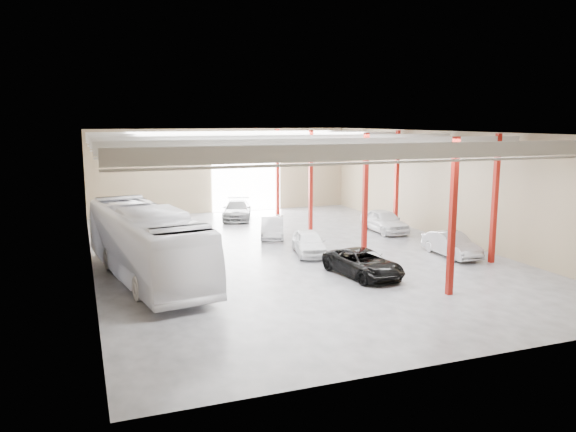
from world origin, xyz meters
TOP-DOWN VIEW (x-y plane):
  - depot_shell at (0.13, 0.48)m, footprint 22.12×32.12m
  - coach_bus at (-8.50, -2.51)m, footprint 4.99×13.10m
  - black_sedan at (1.62, -6.00)m, footprint 2.88×5.04m
  - car_row_a at (0.87, -0.80)m, footprint 2.47×4.36m
  - car_row_b at (0.40, 4.40)m, footprint 2.73×4.40m
  - car_row_c at (0.08, 12.00)m, footprint 3.59×5.49m
  - car_right_near at (8.30, -4.06)m, footprint 1.62×4.22m
  - car_right_far at (8.30, 3.47)m, footprint 1.95×4.63m

SIDE VIEW (x-z plane):
  - black_sedan at x=1.62m, z-range 0.00..1.32m
  - car_row_b at x=0.40m, z-range 0.00..1.37m
  - car_right_near at x=8.30m, z-range 0.00..1.37m
  - car_row_a at x=0.87m, z-range 0.00..1.40m
  - car_row_c at x=0.08m, z-range 0.00..1.48m
  - car_right_far at x=8.30m, z-range 0.00..1.56m
  - coach_bus at x=-8.50m, z-range 0.00..3.56m
  - depot_shell at x=0.13m, z-range 1.44..8.51m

